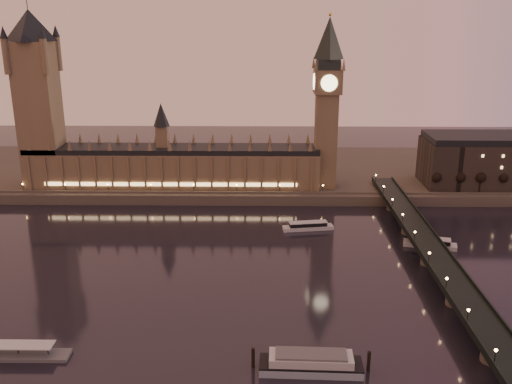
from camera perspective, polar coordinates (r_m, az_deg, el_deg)
ground at (r=247.29m, az=-3.11°, el=-8.93°), size 700.00×700.00×0.00m
far_embankment at (r=400.65m, az=2.74°, el=2.00°), size 560.00×130.00×6.00m
palace_of_westminster at (r=357.59m, az=-8.31°, el=3.03°), size 180.00×26.62×52.00m
victoria_tower at (r=370.77m, az=-21.07°, el=9.52°), size 31.68×31.68×118.00m
big_ben at (r=346.98m, az=7.14°, el=9.75°), size 17.68×17.68×104.00m
westminster_bridge at (r=255.61m, az=18.01°, el=-7.53°), size 13.20×260.00×15.30m
bare_tree_0 at (r=358.72m, az=17.66°, el=1.28°), size 5.81×5.81×11.80m
bare_tree_1 at (r=362.71m, az=19.63°, el=1.25°), size 5.81×5.81×11.80m
bare_tree_2 at (r=367.12m, az=21.55°, el=1.23°), size 5.81×5.81×11.80m
bare_tree_3 at (r=371.93m, az=23.43°, el=1.21°), size 5.81×5.81×11.80m
cruise_boat_a at (r=303.77m, az=5.22°, el=-3.41°), size 27.31×9.91×4.28m
cruise_boat_b at (r=293.27m, az=17.00°, el=-4.89°), size 26.09×12.35×4.67m
moored_barge at (r=191.06m, az=5.51°, el=-16.65°), size 38.17×10.40×7.00m
pontoon_pier at (r=214.79m, az=-23.74°, el=-14.56°), size 42.15×7.03×11.24m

